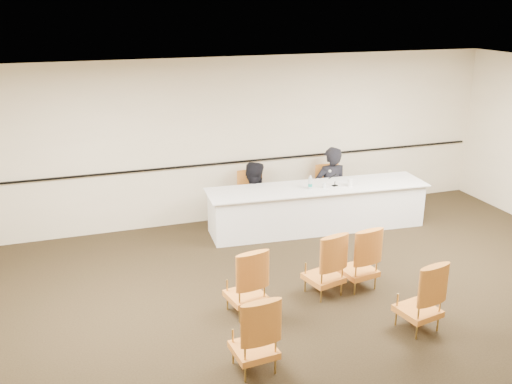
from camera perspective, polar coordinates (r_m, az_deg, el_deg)
floor at (r=7.57m, az=7.65°, el=-12.87°), size 10.00×10.00×0.00m
ceiling at (r=6.52m, az=8.79°, el=10.20°), size 10.00×10.00×0.00m
wall_back at (r=10.46m, az=-1.68°, el=5.23°), size 10.00×0.04×3.00m
wall_rail at (r=10.53m, az=-1.59°, el=3.06°), size 9.80×0.04×0.03m
panel_table at (r=10.28m, az=6.13°, el=-1.56°), size 4.01×1.18×0.79m
panelist_main at (r=10.93m, az=7.42°, el=-0.02°), size 0.65×0.43×1.78m
panelist_main_chair at (r=10.93m, az=7.42°, el=0.07°), size 0.53×0.53×0.95m
panelist_second at (r=10.52m, az=-0.36°, el=-1.42°), size 1.00×0.89×1.70m
panelist_second_chair at (r=10.47m, az=-0.36°, el=-0.61°), size 0.53×0.53×0.95m
papers at (r=10.26m, az=8.16°, el=0.67°), size 0.36×0.31×0.00m
microphone at (r=10.17m, az=7.91°, el=1.32°), size 0.14×0.21×0.27m
water_bottle at (r=9.98m, az=5.45°, el=0.99°), size 0.09×0.09×0.24m
drinking_glass at (r=10.06m, az=6.84°, el=0.66°), size 0.06×0.06×0.10m
coffee_cup at (r=10.21m, az=9.40°, el=0.93°), size 0.11×0.11×0.14m
aud_chair_front_left at (r=7.49m, az=-1.06°, el=-8.84°), size 0.58×0.58×0.95m
aud_chair_front_mid at (r=8.01m, az=6.82°, el=-7.06°), size 0.60×0.60×0.95m
aud_chair_front_right at (r=8.27m, az=10.23°, el=-6.37°), size 0.57×0.57×0.95m
aud_chair_back_left at (r=6.45m, az=-0.22°, el=-13.81°), size 0.54×0.54×0.95m
aud_chair_back_right at (r=7.44m, az=16.02°, el=-9.83°), size 0.59×0.59×0.95m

